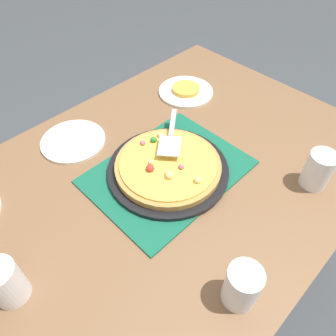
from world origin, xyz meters
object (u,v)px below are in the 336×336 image
Objects in this scene: pizza at (168,165)px; cup_corner at (5,283)px; pizza_server at (171,136)px; cup_far at (318,170)px; pizza_pan at (168,170)px; plate_far_right at (186,92)px; served_slice_right at (186,89)px; cup_near at (242,286)px; plate_side at (73,141)px.

pizza is 2.75× the size of cup_corner.
pizza_server is at bearing 39.45° from pizza.
pizza_pan is at bearing 129.40° from cup_far.
plate_far_right is 0.01m from served_slice_right.
cup_far reaches higher than pizza_pan.
cup_near is at bearing -45.71° from cup_corner.
pizza is at bearing -144.32° from plate_far_right.
served_slice_right is 0.84m from cup_near.
cup_far is at bearing -63.00° from pizza_server.
cup_far is (-0.08, -0.60, 0.04)m from served_slice_right.
pizza_server is at bearing 62.62° from cup_near.
cup_corner reaches higher than plate_far_right.
cup_near reaches higher than pizza_pan.
cup_corner is (-0.40, -0.35, 0.06)m from plate_side.
pizza_server is (-0.28, -0.20, 0.06)m from plate_far_right.
pizza reaches higher than plate_far_right.
cup_corner is (-0.53, -0.02, 0.03)m from pizza.
pizza is 0.43m from cup_near.
plate_far_right is at bearing 82.65° from cup_far.
plate_side is 2.00× the size of served_slice_right.
cup_far is at bearing -97.35° from served_slice_right.
cup_near is at bearing -128.59° from plate_far_right.
pizza_server is at bearing 117.00° from cup_far.
pizza_pan is 0.11m from pizza_server.
pizza reaches higher than pizza_pan.
pizza is 3.00× the size of served_slice_right.
plate_far_right is at bearing -8.31° from plate_side.
pizza_server reaches higher than pizza.
cup_far is 1.00× the size of cup_corner.
pizza_pan is 0.44m from served_slice_right.
pizza_pan is 0.45m from cup_far.
cup_corner is at bearing 134.29° from cup_near.
served_slice_right is at bearing 82.65° from cup_far.
plate_side is at bearing 111.95° from pizza_pan.
pizza is 0.36m from plate_side.
cup_near is (-0.16, -0.39, 0.03)m from pizza.
plate_side is at bearing 111.90° from pizza.
cup_far is at bearing 6.47° from cup_near.
cup_near is 1.00× the size of cup_far.
pizza is at bearing -140.55° from pizza_server.
pizza is 0.45m from cup_far.
served_slice_right is at bearing 17.20° from cup_corner.
cup_near reaches higher than pizza.
pizza is at bearing -144.32° from served_slice_right.
plate_side is (-0.13, 0.33, -0.03)m from pizza.
pizza_pan reaches higher than plate_far_right.
pizza_pan is 0.36m from plate_side.
cup_far reaches higher than plate_side.
cup_near reaches higher than served_slice_right.
served_slice_right is 0.54× the size of pizza_server.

